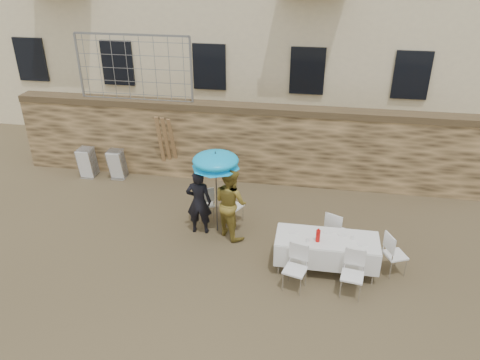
% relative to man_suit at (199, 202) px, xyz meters
% --- Properties ---
extents(ground, '(80.00, 80.00, 0.00)m').
position_rel_man_suit_xyz_m(ground, '(0.55, -2.08, -0.81)').
color(ground, brown).
rests_on(ground, ground).
extents(stone_wall, '(13.00, 0.50, 2.20)m').
position_rel_man_suit_xyz_m(stone_wall, '(0.55, 2.92, 0.29)').
color(stone_wall, olive).
rests_on(stone_wall, ground).
extents(chain_link_fence, '(3.20, 0.06, 1.80)m').
position_rel_man_suit_xyz_m(chain_link_fence, '(-2.45, 2.92, 2.29)').
color(chain_link_fence, gray).
rests_on(chain_link_fence, stone_wall).
extents(man_suit, '(0.61, 0.42, 1.61)m').
position_rel_man_suit_xyz_m(man_suit, '(0.00, 0.00, 0.00)').
color(man_suit, black).
rests_on(man_suit, ground).
extents(woman_dress, '(1.06, 1.05, 1.73)m').
position_rel_man_suit_xyz_m(woman_dress, '(0.75, 0.00, 0.06)').
color(woman_dress, '#B39636').
rests_on(woman_dress, ground).
extents(umbrella, '(1.09, 1.09, 1.91)m').
position_rel_man_suit_xyz_m(umbrella, '(0.40, 0.10, 0.99)').
color(umbrella, '#3F3F44').
rests_on(umbrella, ground).
extents(couple_chair_left, '(0.63, 0.63, 0.96)m').
position_rel_man_suit_xyz_m(couple_chair_left, '(0.00, 0.55, -0.33)').
color(couple_chair_left, white).
rests_on(couple_chair_left, ground).
extents(couple_chair_right, '(0.65, 0.65, 0.96)m').
position_rel_man_suit_xyz_m(couple_chair_right, '(0.70, 0.55, -0.33)').
color(couple_chair_right, white).
rests_on(couple_chair_right, ground).
extents(banquet_table, '(2.10, 0.85, 0.78)m').
position_rel_man_suit_xyz_m(banquet_table, '(2.95, -0.94, -0.08)').
color(banquet_table, white).
rests_on(banquet_table, ground).
extents(soda_bottle, '(0.09, 0.09, 0.26)m').
position_rel_man_suit_xyz_m(soda_bottle, '(2.75, -1.09, 0.10)').
color(soda_bottle, red).
rests_on(soda_bottle, banquet_table).
extents(table_chair_front_left, '(0.59, 0.59, 0.96)m').
position_rel_man_suit_xyz_m(table_chair_front_left, '(2.35, -1.69, -0.33)').
color(table_chair_front_left, white).
rests_on(table_chair_front_left, ground).
extents(table_chair_front_right, '(0.55, 0.55, 0.96)m').
position_rel_man_suit_xyz_m(table_chair_front_right, '(3.45, -1.69, -0.33)').
color(table_chair_front_right, white).
rests_on(table_chair_front_right, ground).
extents(table_chair_back, '(0.64, 0.64, 0.96)m').
position_rel_man_suit_xyz_m(table_chair_back, '(3.15, -0.14, -0.33)').
color(table_chair_back, white).
rests_on(table_chair_back, ground).
extents(table_chair_side, '(0.63, 0.63, 0.96)m').
position_rel_man_suit_xyz_m(table_chair_side, '(4.35, -0.84, -0.33)').
color(table_chair_side, white).
rests_on(table_chair_side, ground).
extents(chair_stack_left, '(0.46, 0.55, 0.92)m').
position_rel_man_suit_xyz_m(chair_stack_left, '(-3.93, 2.49, -0.35)').
color(chair_stack_left, white).
rests_on(chair_stack_left, ground).
extents(chair_stack_right, '(0.46, 0.47, 0.92)m').
position_rel_man_suit_xyz_m(chair_stack_right, '(-3.03, 2.49, -0.35)').
color(chair_stack_right, white).
rests_on(chair_stack_right, ground).
extents(wood_planks, '(0.70, 0.20, 2.00)m').
position_rel_man_suit_xyz_m(wood_planks, '(-1.43, 2.56, 0.19)').
color(wood_planks, '#A37749').
rests_on(wood_planks, ground).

